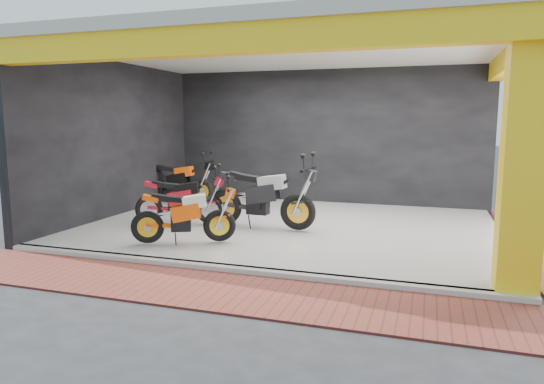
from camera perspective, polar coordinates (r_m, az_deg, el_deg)
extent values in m
plane|color=#2D2D30|center=(8.11, -1.75, -7.38)|extent=(80.00, 80.00, 0.00)
cube|color=silver|center=(9.95, 2.17, -4.13)|extent=(8.00, 6.00, 0.10)
cube|color=beige|center=(9.81, 2.29, 16.56)|extent=(8.40, 6.40, 0.20)
cube|color=black|center=(12.73, 6.07, 6.29)|extent=(8.20, 0.20, 3.50)
cube|color=black|center=(11.54, -17.87, 5.73)|extent=(0.20, 6.20, 3.50)
cube|color=yellow|center=(6.70, 27.51, 3.56)|extent=(0.50, 0.50, 3.50)
cube|color=yellow|center=(6.96, -4.80, 17.42)|extent=(8.40, 0.30, 0.40)
cube|color=yellow|center=(9.50, 26.97, 14.13)|extent=(0.30, 6.40, 0.40)
cube|color=silver|center=(7.18, -4.55, -9.08)|extent=(8.00, 0.20, 0.10)
cube|color=maroon|center=(6.52, -7.23, -11.29)|extent=(9.00, 1.40, 0.03)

